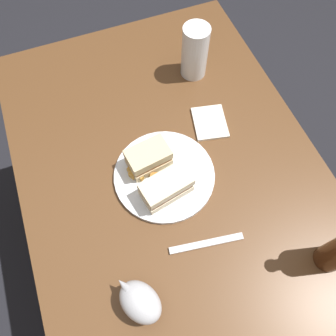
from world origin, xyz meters
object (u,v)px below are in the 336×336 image
object	(u,v)px
plate	(164,175)
napkin	(210,122)
pint_glass	(194,55)
gravy_boat	(140,301)
fork	(206,243)
sandwich_half_left	(149,158)
sandwich_half_right	(166,188)

from	to	relation	value
plate	napkin	xyz separation A→B (m)	(-0.11, 0.18, -0.00)
pint_glass	gravy_boat	distance (m)	0.68
plate	gravy_boat	xyz separation A→B (m)	(0.27, -0.16, 0.04)
napkin	fork	distance (m)	0.34
plate	fork	size ratio (longest dim) A/B	1.46
fork	gravy_boat	bearing A→B (deg)	29.30
plate	fork	bearing A→B (deg)	8.67
pint_glass	napkin	xyz separation A→B (m)	(0.19, -0.03, -0.07)
sandwich_half_left	fork	world-z (taller)	sandwich_half_left
sandwich_half_right	gravy_boat	world-z (taller)	same
pint_glass	gravy_boat	bearing A→B (deg)	-32.43
pint_glass	fork	xyz separation A→B (m)	(0.50, -0.18, -0.07)
gravy_boat	fork	distance (m)	0.20
plate	sandwich_half_right	xyz separation A→B (m)	(0.05, -0.01, 0.04)
plate	gravy_boat	size ratio (longest dim) A/B	2.12
pint_glass	gravy_boat	xyz separation A→B (m)	(0.57, -0.36, -0.03)
sandwich_half_right	napkin	xyz separation A→B (m)	(-0.16, 0.19, -0.04)
sandwich_half_right	pint_glass	distance (m)	0.42
plate	sandwich_half_left	bearing A→B (deg)	-148.63
sandwich_half_left	sandwich_half_right	size ratio (longest dim) A/B	0.86
sandwich_half_left	gravy_boat	world-z (taller)	same
sandwich_half_left	pint_glass	distance (m)	0.35
plate	sandwich_half_left	distance (m)	0.06
gravy_boat	pint_glass	bearing A→B (deg)	147.57
plate	sandwich_half_right	size ratio (longest dim) A/B	1.95
sandwich_half_left	gravy_boat	size ratio (longest dim) A/B	0.94
gravy_boat	fork	size ratio (longest dim) A/B	0.69
sandwich_half_right	pint_glass	bearing A→B (deg)	147.79
napkin	fork	size ratio (longest dim) A/B	0.61
plate	napkin	bearing A→B (deg)	121.43
sandwich_half_right	gravy_boat	distance (m)	0.26
gravy_boat	napkin	bearing A→B (deg)	138.63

